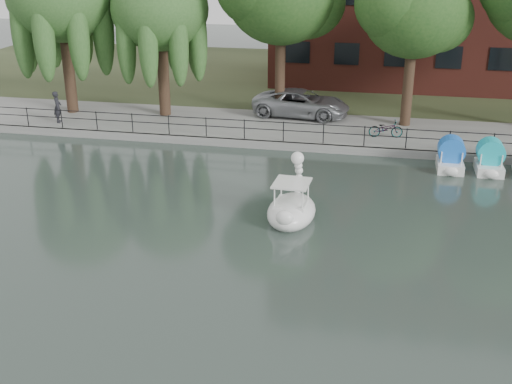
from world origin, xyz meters
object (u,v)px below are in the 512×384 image
(minivan, at_px, (301,101))
(swan_boat, at_px, (292,206))
(pedestrian, at_px, (57,105))
(bicycle, at_px, (386,128))

(minivan, distance_m, swan_boat, 13.46)
(pedestrian, bearing_deg, bicycle, -106.89)
(pedestrian, xyz_separation_m, swan_boat, (14.41, -9.42, -0.87))
(swan_boat, bearing_deg, minivan, 99.55)
(bicycle, bearing_deg, swan_boat, 155.20)
(bicycle, xyz_separation_m, pedestrian, (-17.70, -0.73, 0.49))
(minivan, height_order, pedestrian, pedestrian)
(bicycle, bearing_deg, minivan, 49.30)
(pedestrian, bearing_deg, swan_boat, -142.41)
(pedestrian, height_order, swan_boat, swan_boat)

